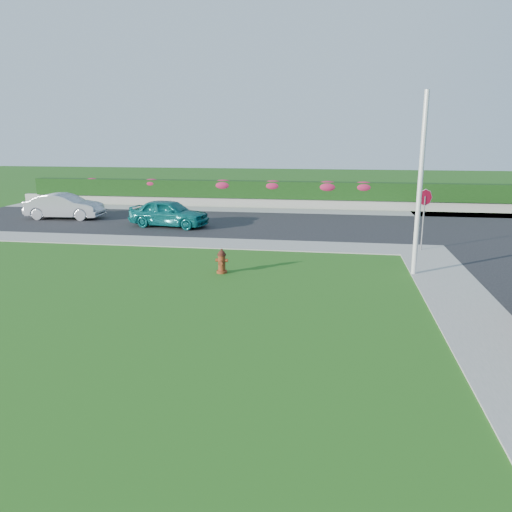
% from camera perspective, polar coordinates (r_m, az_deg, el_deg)
% --- Properties ---
extents(ground, '(120.00, 120.00, 0.00)m').
position_cam_1_polar(ground, '(12.87, -6.88, -7.20)').
color(ground, black).
rests_on(ground, ground).
extents(street_far, '(26.00, 8.00, 0.04)m').
position_cam_1_polar(street_far, '(27.28, -9.06, 3.85)').
color(street_far, black).
rests_on(street_far, ground).
extents(sidewalk_far, '(24.00, 2.00, 0.04)m').
position_cam_1_polar(sidewalk_far, '(23.05, -15.23, 1.77)').
color(sidewalk_far, gray).
rests_on(sidewalk_far, ground).
extents(curb_corner, '(2.00, 2.00, 0.04)m').
position_cam_1_polar(curb_corner, '(21.36, 18.53, 0.63)').
color(curb_corner, gray).
rests_on(curb_corner, ground).
extents(sidewalk_beyond, '(34.00, 2.00, 0.04)m').
position_cam_1_polar(sidewalk_beyond, '(31.20, 0.83, 5.23)').
color(sidewalk_beyond, gray).
rests_on(sidewalk_beyond, ground).
extents(retaining_wall, '(34.00, 0.40, 0.60)m').
position_cam_1_polar(retaining_wall, '(32.64, 1.20, 6.09)').
color(retaining_wall, gray).
rests_on(retaining_wall, ground).
extents(hedge, '(32.00, 0.90, 1.10)m').
position_cam_1_polar(hedge, '(32.63, 1.24, 7.59)').
color(hedge, black).
rests_on(hedge, retaining_wall).
extents(fire_hydrant, '(0.42, 0.40, 0.84)m').
position_cam_1_polar(fire_hydrant, '(16.93, -3.94, -0.64)').
color(fire_hydrant, '#4E1F0C').
rests_on(fire_hydrant, ground).
extents(sedan_teal, '(4.25, 2.22, 1.38)m').
position_cam_1_polar(sedan_teal, '(25.79, -9.92, 4.87)').
color(sedan_teal, '#0D6564').
rests_on(sedan_teal, street_far).
extents(sedan_silver, '(4.29, 1.68, 1.39)m').
position_cam_1_polar(sedan_silver, '(29.83, -21.04, 5.33)').
color(sedan_silver, '#A3A4AA').
rests_on(sedan_silver, street_far).
extents(utility_pole, '(0.16, 0.16, 5.94)m').
position_cam_1_polar(utility_pole, '(17.08, 18.23, 7.61)').
color(utility_pole, silver).
rests_on(utility_pole, ground).
extents(stop_sign, '(0.61, 0.33, 2.50)m').
position_cam_1_polar(stop_sign, '(21.07, 18.69, 5.52)').
color(stop_sign, slate).
rests_on(stop_sign, ground).
extents(flower_clump_a, '(1.05, 0.67, 0.52)m').
position_cam_1_polar(flower_clump_a, '(36.13, -18.21, 8.05)').
color(flower_clump_a, '#B51F41').
rests_on(flower_clump_a, hedge).
extents(flower_clump_b, '(1.20, 0.77, 0.60)m').
position_cam_1_polar(flower_clump_b, '(34.42, -11.82, 8.15)').
color(flower_clump_b, '#B51F41').
rests_on(flower_clump_b, hedge).
extents(flower_clump_c, '(1.42, 0.91, 0.71)m').
position_cam_1_polar(flower_clump_c, '(33.01, -3.75, 8.11)').
color(flower_clump_c, '#B51F41').
rests_on(flower_clump_c, hedge).
extents(flower_clump_d, '(1.37, 0.88, 0.68)m').
position_cam_1_polar(flower_clump_d, '(32.46, 1.94, 8.05)').
color(flower_clump_d, '#B51F41').
rests_on(flower_clump_d, hedge).
extents(flower_clump_e, '(1.47, 0.94, 0.73)m').
position_cam_1_polar(flower_clump_e, '(32.22, 8.17, 7.85)').
color(flower_clump_e, '#B51F41').
rests_on(flower_clump_e, hedge).
extents(flower_clump_f, '(1.39, 0.89, 0.69)m').
position_cam_1_polar(flower_clump_f, '(32.26, 12.19, 7.72)').
color(flower_clump_f, '#B51F41').
rests_on(flower_clump_f, hedge).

